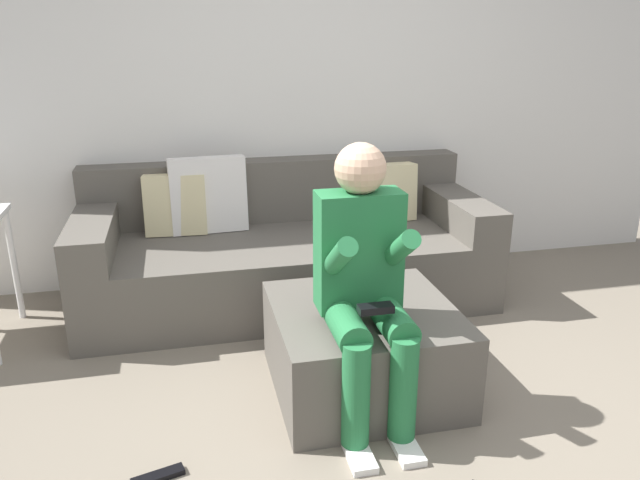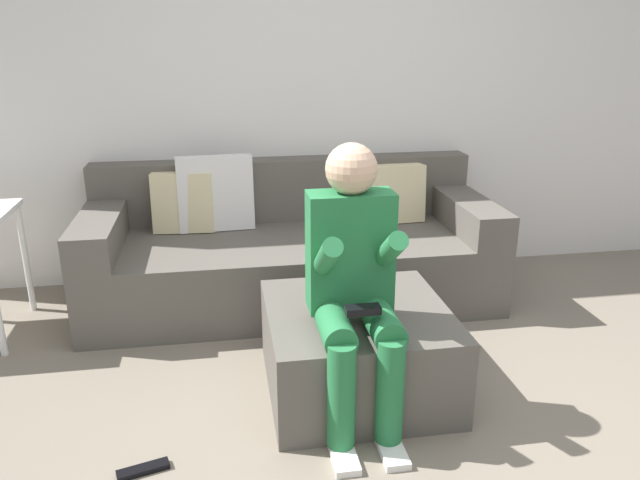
{
  "view_description": "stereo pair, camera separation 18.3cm",
  "coord_description": "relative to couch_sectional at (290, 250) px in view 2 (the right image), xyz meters",
  "views": [
    {
      "loc": [
        -0.87,
        -1.77,
        1.62
      ],
      "look_at": [
        -0.19,
        1.21,
        0.57
      ],
      "focal_mm": 34.6,
      "sensor_mm": 36.0,
      "label": 1
    },
    {
      "loc": [
        -0.69,
        -1.81,
        1.62
      ],
      "look_at": [
        -0.19,
        1.21,
        0.57
      ],
      "focal_mm": 34.6,
      "sensor_mm": 36.0,
      "label": 2
    }
  ],
  "objects": [
    {
      "name": "wall_back",
      "position": [
        0.28,
        0.47,
        1.03
      ],
      "size": [
        5.3,
        0.1,
        2.67
      ],
      "primitive_type": "cube",
      "color": "silver",
      "rests_on": "ground_plane"
    },
    {
      "name": "couch_sectional",
      "position": [
        0.0,
        0.0,
        0.0
      ],
      "size": [
        2.46,
        0.97,
        0.89
      ],
      "color": "#59544C",
      "rests_on": "ground_plane"
    },
    {
      "name": "ottoman",
      "position": [
        0.18,
        -1.12,
        -0.1
      ],
      "size": [
        0.83,
        0.83,
        0.41
      ],
      "primitive_type": "cube",
      "color": "#59544C",
      "rests_on": "ground_plane"
    },
    {
      "name": "person_seated",
      "position": [
        0.12,
        -1.33,
        0.34
      ],
      "size": [
        0.36,
        0.61,
        1.19
      ],
      "color": "#26723F",
      "rests_on": "ground_plane"
    },
    {
      "name": "remote_by_storage_bin",
      "position": [
        -0.76,
        -1.57,
        -0.3
      ],
      "size": [
        0.21,
        0.1,
        0.02
      ],
      "primitive_type": "cube",
      "rotation": [
        0.0,
        0.0,
        0.27
      ],
      "color": "black",
      "rests_on": "ground_plane"
    }
  ]
}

